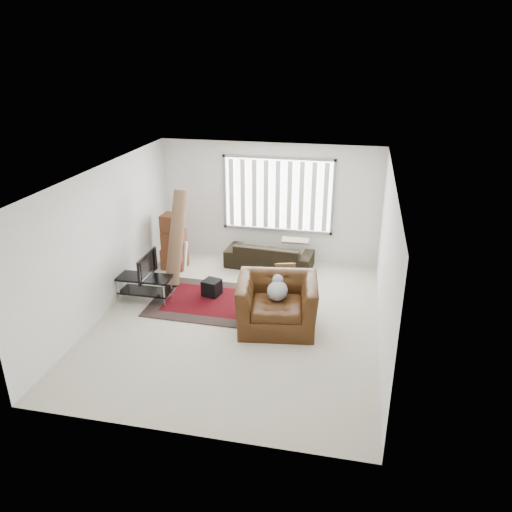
{
  "coord_description": "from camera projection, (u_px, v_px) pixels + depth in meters",
  "views": [
    {
      "loc": [
        1.97,
        -7.73,
        4.61
      ],
      "look_at": [
        0.21,
        0.55,
        1.05
      ],
      "focal_mm": 35.0,
      "sensor_mm": 36.0,
      "label": 1
    }
  ],
  "objects": [
    {
      "name": "white_flatpack",
      "position": [
        177.0,
        255.0,
        11.14
      ],
      "size": [
        0.54,
        0.32,
        0.65
      ],
      "primitive_type": "cube",
      "rotation": [
        -0.21,
        0.0,
        -0.24
      ],
      "color": "silver",
      "rests_on": "ground"
    },
    {
      "name": "moving_boxes",
      "position": [
        174.0,
        243.0,
        11.06
      ],
      "size": [
        0.52,
        0.48,
        1.25
      ],
      "color": "brown",
      "rests_on": "ground"
    },
    {
      "name": "tv_stand",
      "position": [
        145.0,
        283.0,
        9.67
      ],
      "size": [
        1.03,
        0.46,
        0.52
      ],
      "color": "black",
      "rests_on": "ground"
    },
    {
      "name": "armchair",
      "position": [
        277.0,
        300.0,
        8.72
      ],
      "size": [
        1.54,
        1.38,
        1.03
      ],
      "rotation": [
        0.0,
        0.0,
        0.14
      ],
      "color": "#3D200C",
      "rests_on": "ground"
    },
    {
      "name": "sofa",
      "position": [
        269.0,
        251.0,
        11.18
      ],
      "size": [
        2.0,
        0.99,
        0.75
      ],
      "primitive_type": "imported",
      "rotation": [
        0.0,
        0.0,
        3.06
      ],
      "color": "black",
      "rests_on": "ground"
    },
    {
      "name": "rolled_rug",
      "position": [
        176.0,
        238.0,
        10.29
      ],
      "size": [
        0.43,
        0.93,
        1.95
      ],
      "primitive_type": "cylinder",
      "rotation": [
        -0.32,
        0.0,
        -0.15
      ],
      "color": "brown",
      "rests_on": "ground"
    },
    {
      "name": "tv",
      "position": [
        143.0,
        265.0,
        9.52
      ],
      "size": [
        0.11,
        0.83,
        0.48
      ],
      "primitive_type": "imported",
      "rotation": [
        0.0,
        0.0,
        1.57
      ],
      "color": "black",
      "rests_on": "tv_stand"
    },
    {
      "name": "subwoofer",
      "position": [
        212.0,
        288.0,
        9.93
      ],
      "size": [
        0.38,
        0.38,
        0.32
      ],
      "primitive_type": "cube",
      "rotation": [
        0.0,
        0.0,
        -0.23
      ],
      "color": "black",
      "rests_on": "persian_rug"
    },
    {
      "name": "side_chair",
      "position": [
        286.0,
        283.0,
        9.54
      ],
      "size": [
        0.52,
        0.52,
        0.78
      ],
      "rotation": [
        0.0,
        0.0,
        0.28
      ],
      "color": "#867558",
      "rests_on": "ground"
    },
    {
      "name": "room",
      "position": [
        246.0,
        220.0,
        8.91
      ],
      "size": [
        6.0,
        6.02,
        2.71
      ],
      "color": "beige",
      "rests_on": "ground"
    },
    {
      "name": "persian_rug",
      "position": [
        220.0,
        302.0,
        9.73
      ],
      "size": [
        2.66,
        1.8,
        0.02
      ],
      "color": "black",
      "rests_on": "ground"
    }
  ]
}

